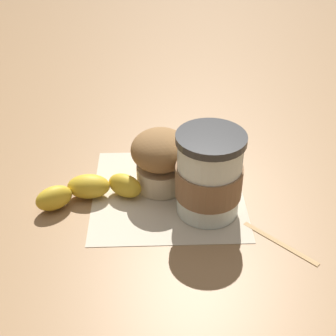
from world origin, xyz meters
name	(u,v)px	position (x,y,z in m)	size (l,w,h in m)	color
ground_plane	(168,193)	(0.00, 0.00, 0.00)	(3.00, 3.00, 0.00)	#936D47
paper_napkin	(168,193)	(0.00, 0.00, 0.00)	(0.22, 0.22, 0.00)	beige
coffee_cup	(209,176)	(-0.06, 0.03, 0.06)	(0.09, 0.09, 0.12)	silver
muffin	(161,158)	(0.01, -0.01, 0.05)	(0.08, 0.08, 0.09)	beige
banana	(90,189)	(0.11, 0.03, 0.02)	(0.15, 0.09, 0.04)	gold
wooden_stirrer	(280,243)	(-0.16, 0.08, 0.00)	(0.11, 0.01, 0.00)	tan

